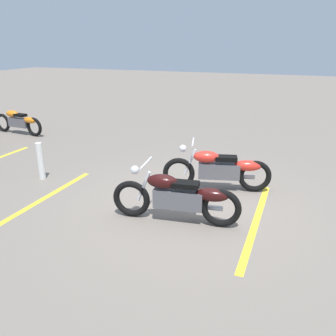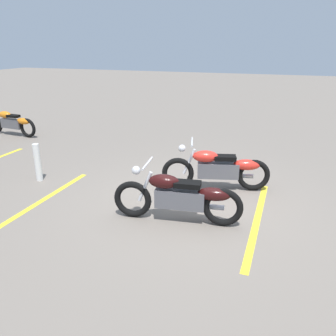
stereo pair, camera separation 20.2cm
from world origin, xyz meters
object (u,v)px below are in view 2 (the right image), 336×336
(motorcycle_row_far_left, at_px, (12,123))
(bollard_post, at_px, (38,162))
(motorcycle_dark_foreground, at_px, (180,197))
(motorcycle_bright_foreground, at_px, (218,168))

(motorcycle_row_far_left, distance_m, bollard_post, 4.60)
(motorcycle_dark_foreground, distance_m, motorcycle_row_far_left, 7.95)
(motorcycle_bright_foreground, relative_size, bollard_post, 2.59)
(motorcycle_dark_foreground, xyz_separation_m, motorcycle_row_far_left, (7.00, -3.77, -0.04))
(motorcycle_dark_foreground, relative_size, bollard_post, 2.64)
(motorcycle_dark_foreground, bearing_deg, bollard_post, -19.71)
(motorcycle_row_far_left, bearing_deg, bollard_post, 143.53)
(motorcycle_bright_foreground, distance_m, bollard_post, 3.95)
(motorcycle_row_far_left, xyz_separation_m, bollard_post, (-3.47, 3.02, -0.01))
(motorcycle_bright_foreground, xyz_separation_m, motorcycle_dark_foreground, (0.33, 1.59, 0.00))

